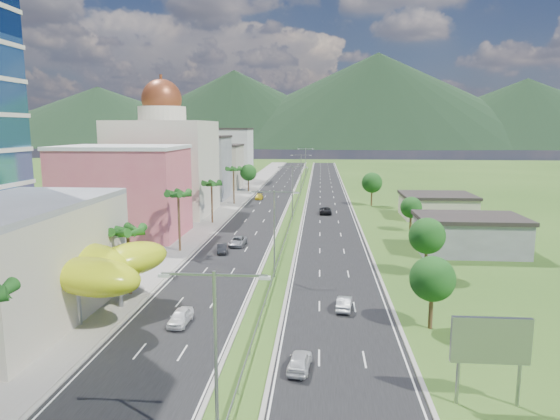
# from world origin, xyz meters

# --- Properties ---
(ground) EXTENTS (500.00, 500.00, 0.00)m
(ground) POSITION_xyz_m (0.00, 0.00, 0.00)
(ground) COLOR #2D5119
(ground) RESTS_ON ground
(road_left) EXTENTS (11.00, 260.00, 0.04)m
(road_left) POSITION_xyz_m (-7.50, 90.00, 0.02)
(road_left) COLOR black
(road_left) RESTS_ON ground
(road_right) EXTENTS (11.00, 260.00, 0.04)m
(road_right) POSITION_xyz_m (7.50, 90.00, 0.02)
(road_right) COLOR black
(road_right) RESTS_ON ground
(sidewalk_left) EXTENTS (7.00, 260.00, 0.12)m
(sidewalk_left) POSITION_xyz_m (-17.00, 90.00, 0.06)
(sidewalk_left) COLOR gray
(sidewalk_left) RESTS_ON ground
(median_guardrail) EXTENTS (0.10, 216.06, 0.76)m
(median_guardrail) POSITION_xyz_m (0.00, 71.99, 0.62)
(median_guardrail) COLOR gray
(median_guardrail) RESTS_ON ground
(streetlight_median_a) EXTENTS (6.04, 0.25, 11.00)m
(streetlight_median_a) POSITION_xyz_m (0.00, -25.00, 6.75)
(streetlight_median_a) COLOR gray
(streetlight_median_a) RESTS_ON ground
(streetlight_median_b) EXTENTS (6.04, 0.25, 11.00)m
(streetlight_median_b) POSITION_xyz_m (0.00, 10.00, 6.75)
(streetlight_median_b) COLOR gray
(streetlight_median_b) RESTS_ON ground
(streetlight_median_c) EXTENTS (6.04, 0.25, 11.00)m
(streetlight_median_c) POSITION_xyz_m (0.00, 50.00, 6.75)
(streetlight_median_c) COLOR gray
(streetlight_median_c) RESTS_ON ground
(streetlight_median_d) EXTENTS (6.04, 0.25, 11.00)m
(streetlight_median_d) POSITION_xyz_m (0.00, 95.00, 6.75)
(streetlight_median_d) COLOR gray
(streetlight_median_d) RESTS_ON ground
(streetlight_median_e) EXTENTS (6.04, 0.25, 11.00)m
(streetlight_median_e) POSITION_xyz_m (0.00, 140.00, 6.75)
(streetlight_median_e) COLOR gray
(streetlight_median_e) RESTS_ON ground
(lime_canopy) EXTENTS (18.00, 15.00, 7.40)m
(lime_canopy) POSITION_xyz_m (-20.00, -4.00, 4.99)
(lime_canopy) COLOR #C3D414
(lime_canopy) RESTS_ON ground
(pink_shophouse) EXTENTS (20.00, 15.00, 15.00)m
(pink_shophouse) POSITION_xyz_m (-28.00, 32.00, 7.50)
(pink_shophouse) COLOR #D05566
(pink_shophouse) RESTS_ON ground
(domed_building) EXTENTS (20.00, 20.00, 28.70)m
(domed_building) POSITION_xyz_m (-28.00, 55.00, 11.35)
(domed_building) COLOR beige
(domed_building) RESTS_ON ground
(midrise_grey) EXTENTS (16.00, 15.00, 16.00)m
(midrise_grey) POSITION_xyz_m (-27.00, 80.00, 8.00)
(midrise_grey) COLOR gray
(midrise_grey) RESTS_ON ground
(midrise_beige) EXTENTS (16.00, 15.00, 13.00)m
(midrise_beige) POSITION_xyz_m (-27.00, 102.00, 6.50)
(midrise_beige) COLOR #BCAF9A
(midrise_beige) RESTS_ON ground
(midrise_white) EXTENTS (16.00, 15.00, 18.00)m
(midrise_white) POSITION_xyz_m (-27.00, 125.00, 9.00)
(midrise_white) COLOR silver
(midrise_white) RESTS_ON ground
(billboard) EXTENTS (5.20, 0.35, 6.20)m
(billboard) POSITION_xyz_m (17.00, -18.00, 4.42)
(billboard) COLOR gray
(billboard) RESTS_ON ground
(shed_near) EXTENTS (15.00, 10.00, 5.00)m
(shed_near) POSITION_xyz_m (28.00, 25.00, 2.50)
(shed_near) COLOR gray
(shed_near) RESTS_ON ground
(shed_far) EXTENTS (14.00, 12.00, 4.40)m
(shed_far) POSITION_xyz_m (30.00, 55.00, 2.20)
(shed_far) COLOR #BCAF9A
(shed_far) RESTS_ON ground
(palm_tree_b) EXTENTS (3.60, 3.60, 8.10)m
(palm_tree_b) POSITION_xyz_m (-15.50, 2.00, 7.06)
(palm_tree_b) COLOR #47301C
(palm_tree_b) RESTS_ON ground
(palm_tree_c) EXTENTS (3.60, 3.60, 9.60)m
(palm_tree_c) POSITION_xyz_m (-15.50, 22.00, 8.50)
(palm_tree_c) COLOR #47301C
(palm_tree_c) RESTS_ON ground
(palm_tree_d) EXTENTS (3.60, 3.60, 8.60)m
(palm_tree_d) POSITION_xyz_m (-15.50, 45.00, 7.54)
(palm_tree_d) COLOR #47301C
(palm_tree_d) RESTS_ON ground
(palm_tree_e) EXTENTS (3.60, 3.60, 9.40)m
(palm_tree_e) POSITION_xyz_m (-15.50, 70.00, 8.31)
(palm_tree_e) COLOR #47301C
(palm_tree_e) RESTS_ON ground
(leafy_tree_lfar) EXTENTS (4.90, 4.90, 8.05)m
(leafy_tree_lfar) POSITION_xyz_m (-15.50, 95.00, 5.58)
(leafy_tree_lfar) COLOR #47301C
(leafy_tree_lfar) RESTS_ON ground
(leafy_tree_ra) EXTENTS (4.20, 4.20, 6.90)m
(leafy_tree_ra) POSITION_xyz_m (16.00, -5.00, 4.78)
(leafy_tree_ra) COLOR #47301C
(leafy_tree_ra) RESTS_ON ground
(leafy_tree_rb) EXTENTS (4.55, 4.55, 7.47)m
(leafy_tree_rb) POSITION_xyz_m (19.00, 12.00, 5.18)
(leafy_tree_rb) COLOR #47301C
(leafy_tree_rb) RESTS_ON ground
(leafy_tree_rc) EXTENTS (3.85, 3.85, 6.33)m
(leafy_tree_rc) POSITION_xyz_m (22.00, 40.00, 4.37)
(leafy_tree_rc) COLOR #47301C
(leafy_tree_rc) RESTS_ON ground
(leafy_tree_rd) EXTENTS (4.90, 4.90, 8.05)m
(leafy_tree_rd) POSITION_xyz_m (18.00, 70.00, 5.58)
(leafy_tree_rd) COLOR #47301C
(leafy_tree_rd) RESTS_ON ground
(mountain_ridge) EXTENTS (860.00, 140.00, 90.00)m
(mountain_ridge) POSITION_xyz_m (60.00, 450.00, 0.00)
(mountain_ridge) COLOR black
(mountain_ridge) RESTS_ON ground
(car_white_near_left) EXTENTS (1.86, 4.24, 1.42)m
(car_white_near_left) POSITION_xyz_m (-7.54, -5.95, 0.75)
(car_white_near_left) COLOR white
(car_white_near_left) RESTS_ON road_left
(car_dark_left) EXTENTS (2.03, 4.12, 1.30)m
(car_dark_left) POSITION_xyz_m (-8.97, 21.62, 0.69)
(car_dark_left) COLOR black
(car_dark_left) RESTS_ON road_left
(car_silver_mid_left) EXTENTS (2.57, 5.10, 1.38)m
(car_silver_mid_left) POSITION_xyz_m (-7.37, 26.33, 0.73)
(car_silver_mid_left) COLOR #95969B
(car_silver_mid_left) RESTS_ON road_left
(car_yellow_far_left) EXTENTS (1.90, 4.55, 1.32)m
(car_yellow_far_left) POSITION_xyz_m (-10.31, 78.58, 0.70)
(car_yellow_far_left) COLOR gold
(car_yellow_far_left) RESTS_ON road_left
(car_white_near_right) EXTENTS (2.06, 4.22, 1.39)m
(car_white_near_right) POSITION_xyz_m (4.17, -14.13, 0.73)
(car_white_near_right) COLOR silver
(car_white_near_right) RESTS_ON road_right
(car_silver_right) EXTENTS (1.87, 4.20, 1.34)m
(car_silver_right) POSITION_xyz_m (8.21, -0.76, 0.71)
(car_silver_right) COLOR #B1B4B9
(car_silver_right) RESTS_ON road_right
(car_dark_far_right) EXTENTS (2.56, 5.42, 1.50)m
(car_dark_far_right) POSITION_xyz_m (6.81, 57.34, 0.79)
(car_dark_far_right) COLOR black
(car_dark_far_right) RESTS_ON road_right
(motorcycle) EXTENTS (0.63, 1.91, 1.21)m
(motorcycle) POSITION_xyz_m (-12.30, 8.55, 0.64)
(motorcycle) COLOR black
(motorcycle) RESTS_ON road_left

